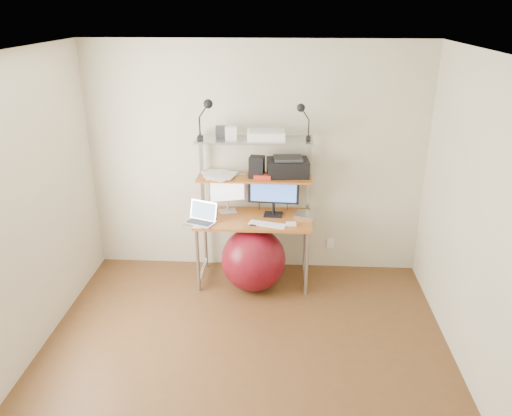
{
  "coord_description": "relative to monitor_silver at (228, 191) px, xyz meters",
  "views": [
    {
      "loc": [
        0.31,
        -3.32,
        2.82
      ],
      "look_at": [
        0.04,
        1.15,
        0.97
      ],
      "focal_mm": 35.0,
      "sensor_mm": 36.0,
      "label": 1
    }
  ],
  "objects": [
    {
      "name": "box_grey",
      "position": [
        -0.06,
        0.03,
        0.63
      ],
      "size": [
        0.12,
        0.12,
        0.11
      ],
      "primitive_type": "cube",
      "rotation": [
        0.0,
        0.0,
        0.07
      ],
      "color": "#313134",
      "rests_on": "top_shelf"
    },
    {
      "name": "monitor_silver",
      "position": [
        0.0,
        0.0,
        0.0
      ],
      "size": [
        0.39,
        0.19,
        0.44
      ],
      "rotation": [
        0.0,
        0.0,
        0.29
      ],
      "color": "#B9B9BE",
      "rests_on": "desktop"
    },
    {
      "name": "room",
      "position": [
        0.28,
        -1.59,
        0.27
      ],
      "size": [
        3.6,
        3.6,
        3.6
      ],
      "color": "brown",
      "rests_on": "ground"
    },
    {
      "name": "wall_outlet",
      "position": [
        1.13,
        0.19,
        -0.68
      ],
      "size": [
        0.08,
        0.01,
        0.12
      ],
      "primitive_type": "cube",
      "color": "white",
      "rests_on": "room"
    },
    {
      "name": "nas_cube",
      "position": [
        0.31,
        -0.03,
        0.28
      ],
      "size": [
        0.16,
        0.16,
        0.22
      ],
      "primitive_type": "cube",
      "rotation": [
        0.0,
        0.0,
        -0.11
      ],
      "color": "black",
      "rests_on": "mid_shelf"
    },
    {
      "name": "paper_stack",
      "position": [
        -0.08,
        -0.03,
        0.18
      ],
      "size": [
        0.41,
        0.41,
        0.02
      ],
      "color": "white",
      "rests_on": "mid_shelf"
    },
    {
      "name": "keyboard",
      "position": [
        0.43,
        -0.32,
        -0.23
      ],
      "size": [
        0.39,
        0.2,
        0.01
      ],
      "primitive_type": "cube",
      "rotation": [
        0.0,
        0.0,
        -0.27
      ],
      "color": "white",
      "rests_on": "desktop"
    },
    {
      "name": "red_box",
      "position": [
        0.37,
        -0.09,
        0.2
      ],
      "size": [
        0.17,
        0.12,
        0.05
      ],
      "primitive_type": "cube",
      "rotation": [
        0.0,
        0.0,
        0.0
      ],
      "color": "red",
      "rests_on": "mid_shelf"
    },
    {
      "name": "laptop",
      "position": [
        -0.24,
        -0.29,
        -0.19
      ],
      "size": [
        0.37,
        0.34,
        0.26
      ],
      "rotation": [
        0.0,
        0.0,
        -0.39
      ],
      "color": "silver",
      "rests_on": "desktop"
    },
    {
      "name": "clip_lamp_right",
      "position": [
        0.76,
        -0.06,
        0.84
      ],
      "size": [
        0.15,
        0.08,
        0.37
      ],
      "color": "black",
      "rests_on": "top_shelf"
    },
    {
      "name": "exercise_ball",
      "position": [
        0.29,
        -0.31,
        -0.64
      ],
      "size": [
        0.67,
        0.67,
        0.67
      ],
      "primitive_type": "sphere",
      "color": "maroon",
      "rests_on": "floor"
    },
    {
      "name": "phone",
      "position": [
        0.3,
        -0.3,
        -0.23
      ],
      "size": [
        0.08,
        0.12,
        0.01
      ],
      "primitive_type": "cube",
      "rotation": [
        0.0,
        0.0,
        -0.12
      ],
      "color": "black",
      "rests_on": "desktop"
    },
    {
      "name": "computer_desk",
      "position": [
        0.28,
        -0.09,
        -0.02
      ],
      "size": [
        1.2,
        0.6,
        1.57
      ],
      "color": "#AB5F21",
      "rests_on": "ground"
    },
    {
      "name": "printer",
      "position": [
        0.63,
        0.03,
        0.27
      ],
      "size": [
        0.45,
        0.33,
        0.2
      ],
      "rotation": [
        0.0,
        0.0,
        0.1
      ],
      "color": "black",
      "rests_on": "mid_shelf"
    },
    {
      "name": "scanner",
      "position": [
        0.4,
        -0.04,
        0.62
      ],
      "size": [
        0.39,
        0.26,
        0.1
      ],
      "rotation": [
        0.0,
        0.0,
        0.06
      ],
      "color": "white",
      "rests_on": "top_shelf"
    },
    {
      "name": "mac_mini",
      "position": [
        0.82,
        -0.09,
        -0.22
      ],
      "size": [
        0.24,
        0.24,
        0.04
      ],
      "primitive_type": "cube",
      "rotation": [
        0.0,
        0.0,
        -0.23
      ],
      "color": "silver",
      "rests_on": "desktop"
    },
    {
      "name": "monitor_black",
      "position": [
        0.49,
        -0.05,
        0.03
      ],
      "size": [
        0.53,
        0.16,
        0.53
      ],
      "rotation": [
        0.0,
        0.0,
        -0.06
      ],
      "color": "black",
      "rests_on": "desktop"
    },
    {
      "name": "box_white",
      "position": [
        0.05,
        -0.07,
        0.64
      ],
      "size": [
        0.13,
        0.11,
        0.13
      ],
      "primitive_type": "cube",
      "rotation": [
        0.0,
        0.0,
        0.17
      ],
      "color": "white",
      "rests_on": "top_shelf"
    },
    {
      "name": "clip_lamp_left",
      "position": [
        -0.17,
        -0.13,
        0.88
      ],
      "size": [
        0.16,
        0.09,
        0.41
      ],
      "color": "black",
      "rests_on": "top_shelf"
    },
    {
      "name": "mouse",
      "position": [
        0.68,
        -0.32,
        -0.22
      ],
      "size": [
        0.11,
        0.07,
        0.03
      ],
      "primitive_type": "cube",
      "rotation": [
        0.0,
        0.0,
        0.11
      ],
      "color": "white",
      "rests_on": "desktop"
    }
  ]
}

